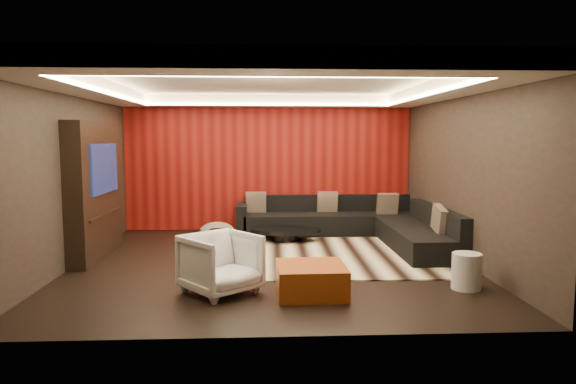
{
  "coord_description": "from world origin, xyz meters",
  "views": [
    {
      "loc": [
        -0.11,
        -7.85,
        1.94
      ],
      "look_at": [
        0.3,
        0.6,
        1.05
      ],
      "focal_mm": 32.0,
      "sensor_mm": 36.0,
      "label": 1
    }
  ],
  "objects": [
    {
      "name": "ceiling",
      "position": [
        0.0,
        0.0,
        2.81
      ],
      "size": [
        6.0,
        6.0,
        0.02
      ],
      "primitive_type": "cube",
      "color": "silver",
      "rests_on": "ground"
    },
    {
      "name": "tv_surround",
      "position": [
        -2.85,
        0.6,
        1.1
      ],
      "size": [
        0.3,
        2.0,
        2.2
      ],
      "primitive_type": "cube",
      "color": "black",
      "rests_on": "ground"
    },
    {
      "name": "tv_screen",
      "position": [
        -2.69,
        0.6,
        1.45
      ],
      "size": [
        0.04,
        1.3,
        0.8
      ],
      "primitive_type": "cube",
      "color": "black",
      "rests_on": "ground"
    },
    {
      "name": "soffit_front",
      "position": [
        0.0,
        -2.7,
        2.69
      ],
      "size": [
        6.0,
        0.6,
        0.22
      ],
      "primitive_type": "cube",
      "color": "silver",
      "rests_on": "ground"
    },
    {
      "name": "coffee_table",
      "position": [
        0.3,
        1.66,
        0.13
      ],
      "size": [
        1.51,
        1.51,
        0.22
      ],
      "primitive_type": "cylinder",
      "rotation": [
        0.0,
        0.0,
        -0.15
      ],
      "color": "black",
      "rests_on": "rug"
    },
    {
      "name": "orange_ottoman",
      "position": [
        0.48,
        -1.64,
        0.19
      ],
      "size": [
        0.86,
        0.86,
        0.37
      ],
      "primitive_type": "cube",
      "rotation": [
        0.0,
        0.0,
        0.02
      ],
      "color": "#974B13",
      "rests_on": "floor"
    },
    {
      "name": "sectional_sofa",
      "position": [
        1.73,
        1.86,
        0.26
      ],
      "size": [
        3.65,
        3.5,
        0.75
      ],
      "color": "black",
      "rests_on": "floor"
    },
    {
      "name": "soffit_left",
      "position": [
        -2.7,
        0.0,
        2.69
      ],
      "size": [
        0.6,
        4.8,
        0.22
      ],
      "primitive_type": "cube",
      "color": "silver",
      "rests_on": "ground"
    },
    {
      "name": "tv_shelf",
      "position": [
        -2.69,
        0.6,
        0.7
      ],
      "size": [
        0.04,
        1.6,
        0.04
      ],
      "primitive_type": "cube",
      "color": "black",
      "rests_on": "ground"
    },
    {
      "name": "striped_pouf",
      "position": [
        -0.98,
        1.66,
        0.2
      ],
      "size": [
        0.77,
        0.77,
        0.36
      ],
      "primitive_type": "ellipsoid",
      "rotation": [
        0.0,
        0.0,
        -0.2
      ],
      "color": "beige",
      "rests_on": "rug"
    },
    {
      "name": "cove_back",
      "position": [
        0.0,
        2.36,
        2.6
      ],
      "size": [
        4.8,
        0.08,
        0.04
      ],
      "primitive_type": "cube",
      "color": "#FFD899",
      "rests_on": "ground"
    },
    {
      "name": "cove_left",
      "position": [
        -2.36,
        0.0,
        2.6
      ],
      "size": [
        0.08,
        4.8,
        0.04
      ],
      "primitive_type": "cube",
      "color": "#FFD899",
      "rests_on": "ground"
    },
    {
      "name": "rug",
      "position": [
        0.77,
        0.41,
        0.01
      ],
      "size": [
        4.05,
        3.07,
        0.02
      ],
      "primitive_type": "cube",
      "rotation": [
        0.0,
        0.0,
        -0.02
      ],
      "color": "beige",
      "rests_on": "floor"
    },
    {
      "name": "wall_back",
      "position": [
        0.0,
        3.01,
        1.4
      ],
      "size": [
        6.0,
        0.02,
        2.8
      ],
      "primitive_type": "cube",
      "color": "black",
      "rests_on": "ground"
    },
    {
      "name": "wall_left",
      "position": [
        -3.01,
        0.0,
        1.4
      ],
      "size": [
        0.02,
        6.0,
        2.8
      ],
      "primitive_type": "cube",
      "color": "black",
      "rests_on": "ground"
    },
    {
      "name": "white_side_table",
      "position": [
        2.5,
        -1.51,
        0.23
      ],
      "size": [
        0.49,
        0.49,
        0.47
      ],
      "primitive_type": "cylinder",
      "rotation": [
        0.0,
        0.0,
        -0.4
      ],
      "color": "silver",
      "rests_on": "floor"
    },
    {
      "name": "throw_pillows",
      "position": [
        1.53,
        2.01,
        0.62
      ],
      "size": [
        3.3,
        2.76,
        0.5
      ],
      "color": "tan",
      "rests_on": "sectional_sofa"
    },
    {
      "name": "armchair",
      "position": [
        -0.65,
        -1.54,
        0.38
      ],
      "size": [
        1.15,
        1.16,
        0.76
      ],
      "primitive_type": "imported",
      "rotation": [
        0.0,
        0.0,
        0.7
      ],
      "color": "silver",
      "rests_on": "floor"
    },
    {
      "name": "soffit_back",
      "position": [
        0.0,
        2.7,
        2.69
      ],
      "size": [
        6.0,
        0.6,
        0.22
      ],
      "primitive_type": "cube",
      "color": "silver",
      "rests_on": "ground"
    },
    {
      "name": "soffit_right",
      "position": [
        2.7,
        0.0,
        2.69
      ],
      "size": [
        0.6,
        4.8,
        0.22
      ],
      "primitive_type": "cube",
      "color": "silver",
      "rests_on": "ground"
    },
    {
      "name": "wall_right",
      "position": [
        3.01,
        0.0,
        1.4
      ],
      "size": [
        0.02,
        6.0,
        2.8
      ],
      "primitive_type": "cube",
      "color": "black",
      "rests_on": "ground"
    },
    {
      "name": "floor",
      "position": [
        0.0,
        0.0,
        -0.01
      ],
      "size": [
        6.0,
        6.0,
        0.02
      ],
      "primitive_type": "cube",
      "color": "black",
      "rests_on": "ground"
    },
    {
      "name": "cove_front",
      "position": [
        0.0,
        -2.36,
        2.6
      ],
      "size": [
        4.8,
        0.08,
        0.04
      ],
      "primitive_type": "cube",
      "color": "#FFD899",
      "rests_on": "ground"
    },
    {
      "name": "red_feature_wall",
      "position": [
        0.0,
        2.97,
        1.4
      ],
      "size": [
        5.98,
        0.05,
        2.78
      ],
      "primitive_type": "cube",
      "color": "#6B0C0A",
      "rests_on": "ground"
    },
    {
      "name": "cove_right",
      "position": [
        2.36,
        0.0,
        2.6
      ],
      "size": [
        0.08,
        4.8,
        0.04
      ],
      "primitive_type": "cube",
      "color": "#FFD899",
      "rests_on": "ground"
    },
    {
      "name": "drum_stool",
      "position": [
        -0.84,
        0.62,
        0.22
      ],
      "size": [
        0.41,
        0.41,
        0.41
      ],
      "primitive_type": "cylinder",
      "rotation": [
        0.0,
        0.0,
        0.2
      ],
      "color": "black",
      "rests_on": "rug"
    }
  ]
}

